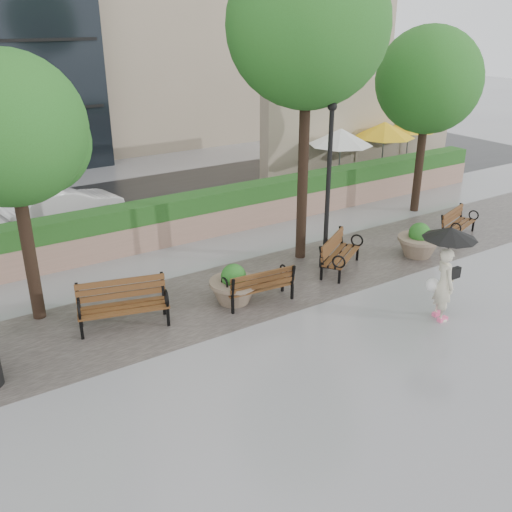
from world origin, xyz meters
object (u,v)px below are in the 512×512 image
bench_2 (259,292)px  planter_left (234,288)px  bench_1 (124,314)px  bench_3 (340,260)px  car_right (63,207)px  bench_4 (458,229)px  lamppost (328,198)px  planter_right (418,243)px  pedestrian (446,264)px

bench_2 → planter_left: planter_left is taller
bench_1 → bench_3: bearing=12.5°
bench_1 → bench_3: size_ratio=1.13×
bench_1 → planter_left: bench_1 is taller
car_right → bench_1: bearing=164.4°
bench_4 → lamppost: lamppost is taller
planter_left → planter_right: bearing=-3.8°
bench_2 → bench_3: bench_3 is taller
bench_3 → car_right: (-5.25, 7.44, 0.37)m
bench_4 → car_right: (-9.94, 7.48, 0.40)m
bench_3 → bench_1: bearing=145.7°
bench_1 → car_right: size_ratio=0.52×
car_right → lamppost: bearing=-154.6°
bench_2 → pedestrian: (3.05, -2.82, 1.05)m
planter_left → lamppost: (3.12, 0.44, 1.57)m
bench_4 → lamppost: 5.21m
bench_1 → bench_3: bench_1 is taller
bench_4 → planter_left: size_ratio=1.43×
bench_3 → planter_left: (-3.33, -0.06, 0.10)m
pedestrian → car_right: bearing=51.0°
bench_3 → bench_2: bearing=156.0°
bench_2 → lamppost: size_ratio=0.39×
bench_1 → lamppost: lamppost is taller
lamppost → pedestrian: size_ratio=2.04×
bench_4 → planter_right: planter_right is taller
bench_1 → car_right: 7.23m
bench_2 → lamppost: lamppost is taller
bench_1 → planter_left: (2.61, -0.30, 0.07)m
lamppost → pedestrian: (0.41, -3.60, -0.63)m
planter_right → bench_1: bearing=175.3°
planter_right → car_right: size_ratio=0.30×
planter_left → lamppost: size_ratio=0.26×
planter_right → car_right: bearing=134.5°
planter_left → planter_right: 5.84m
lamppost → bench_1: bearing=-178.6°
bench_2 → planter_left: bearing=-30.2°
bench_4 → lamppost: bearing=156.6°
bench_1 → pedestrian: bearing=-14.6°
lamppost → car_right: (-5.03, 7.06, -1.30)m
bench_2 → pedestrian: size_ratio=0.80×
bench_1 → lamppost: size_ratio=0.47×
bench_4 → planter_right: 2.23m
lamppost → car_right: 8.76m
bench_1 → bench_2: size_ratio=1.19×
car_right → pedestrian: pedestrian is taller
bench_3 → bench_4: (4.69, -0.04, -0.03)m
lamppost → pedestrian: bearing=-83.4°
planter_left → bench_4: bearing=0.1°
planter_left → car_right: bearing=104.3°
bench_1 → bench_4: bearing=13.3°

